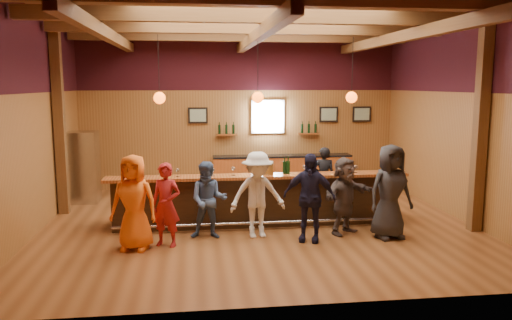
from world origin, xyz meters
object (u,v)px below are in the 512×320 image
object	(u,v)px
back_bar_cabinet	(282,171)
customer_dark	(390,192)
stainless_fridge	(84,167)
bottle_a	(285,167)
customer_orange	(134,202)
customer_brown	(345,196)
customer_denim	(209,200)
bartender	(324,178)
ice_bucket	(268,169)
customer_redvest	(166,205)
bar_counter	(258,199)
customer_white	(258,195)
customer_navy	(309,197)

from	to	relation	value
back_bar_cabinet	customer_dark	size ratio (longest dim) A/B	2.17
customer_dark	stainless_fridge	bearing A→B (deg)	138.85
back_bar_cabinet	bottle_a	distance (m)	3.96
customer_orange	customer_brown	distance (m)	4.08
customer_orange	customer_denim	distance (m)	1.45
back_bar_cabinet	bartender	bearing A→B (deg)	-77.99
customer_brown	ice_bucket	bearing A→B (deg)	116.55
ice_bucket	bottle_a	size ratio (longest dim) A/B	0.68
back_bar_cabinet	customer_redvest	world-z (taller)	customer_redvest
bar_counter	stainless_fridge	bearing A→B (deg)	149.24
customer_dark	bartender	bearing A→B (deg)	95.13
customer_brown	bar_counter	bearing A→B (deg)	111.69
customer_orange	customer_white	distance (m)	2.35
stainless_fridge	customer_orange	size ratio (longest dim) A/B	1.04
bar_counter	bottle_a	xyz separation A→B (m)	(0.54, -0.26, 0.73)
customer_dark	bottle_a	xyz separation A→B (m)	(-1.87, 1.14, 0.33)
customer_dark	ice_bucket	bearing A→B (deg)	142.62
customer_orange	customer_brown	bearing A→B (deg)	20.66
customer_denim	customer_navy	xyz separation A→B (m)	(1.89, -0.41, 0.09)
customer_navy	ice_bucket	world-z (taller)	customer_navy
customer_denim	ice_bucket	distance (m)	1.53
bar_counter	stainless_fridge	size ratio (longest dim) A/B	3.50
back_bar_cabinet	customer_brown	distance (m)	4.61
bar_counter	customer_navy	bearing A→B (deg)	-59.87
customer_orange	bartender	distance (m)	4.86
stainless_fridge	back_bar_cabinet	bearing A→B (deg)	11.93
customer_white	ice_bucket	xyz separation A→B (m)	(0.32, 0.75, 0.39)
back_bar_cabinet	ice_bucket	bearing A→B (deg)	-104.51
customer_navy	customer_brown	xyz separation A→B (m)	(0.81, 0.38, -0.07)
customer_white	bottle_a	world-z (taller)	customer_white
customer_brown	customer_redvest	bearing A→B (deg)	149.31
ice_bucket	stainless_fridge	bearing A→B (deg)	147.63
ice_bucket	customer_white	bearing A→B (deg)	-113.26
customer_navy	customer_brown	distance (m)	0.90
back_bar_cabinet	customer_navy	world-z (taller)	customer_navy
customer_brown	bottle_a	world-z (taller)	customer_brown
customer_white	bar_counter	bearing A→B (deg)	75.01
customer_redvest	bottle_a	distance (m)	2.69
customer_navy	ice_bucket	distance (m)	1.33
stainless_fridge	customer_brown	xyz separation A→B (m)	(5.73, -3.46, -0.12)
bar_counter	back_bar_cabinet	xyz separation A→B (m)	(1.18, 3.57, -0.05)
bottle_a	stainless_fridge	bearing A→B (deg)	149.82
customer_orange	bartender	xyz separation A→B (m)	(4.16, 2.50, -0.12)
customer_orange	back_bar_cabinet	bearing A→B (deg)	68.43
customer_denim	customer_dark	xyz separation A→B (m)	(3.49, -0.42, 0.16)
stainless_fridge	customer_denim	xyz separation A→B (m)	(3.03, -3.43, -0.14)
customer_redvest	bartender	world-z (taller)	customer_redvest
bartender	ice_bucket	size ratio (longest dim) A/B	6.23
customer_white	customer_orange	bearing A→B (deg)	-176.44
customer_navy	bottle_a	bearing A→B (deg)	124.30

